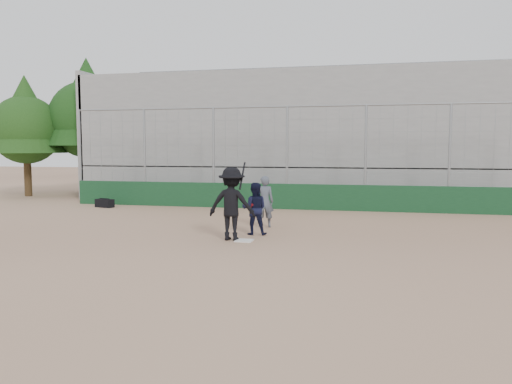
% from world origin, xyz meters
% --- Properties ---
extents(ground, '(90.00, 90.00, 0.00)m').
position_xyz_m(ground, '(0.00, 0.00, 0.00)').
color(ground, '#835E47').
rests_on(ground, ground).
extents(home_plate, '(0.44, 0.44, 0.02)m').
position_xyz_m(home_plate, '(0.00, 0.00, 0.01)').
color(home_plate, white).
rests_on(home_plate, ground).
extents(backstop, '(18.10, 0.25, 4.04)m').
position_xyz_m(backstop, '(0.00, 7.00, 0.96)').
color(backstop, '#11381D').
rests_on(backstop, ground).
extents(bleachers, '(20.25, 6.70, 6.98)m').
position_xyz_m(bleachers, '(0.00, 11.95, 2.92)').
color(bleachers, gray).
rests_on(bleachers, ground).
extents(tree_left, '(4.48, 4.48, 7.00)m').
position_xyz_m(tree_left, '(-11.00, 11.00, 4.39)').
color(tree_left, '#3D2816').
rests_on(tree_left, ground).
extents(tree_right, '(3.84, 3.84, 6.00)m').
position_xyz_m(tree_right, '(-13.50, 9.50, 3.76)').
color(tree_right, '#342413').
rests_on(tree_right, ground).
extents(batter_at_plate, '(1.23, 0.79, 2.03)m').
position_xyz_m(batter_at_plate, '(-0.36, 0.09, 0.95)').
color(batter_at_plate, black).
rests_on(batter_at_plate, ground).
extents(catcher_crouched, '(0.75, 0.61, 1.00)m').
position_xyz_m(catcher_crouched, '(0.05, 0.96, 0.50)').
color(catcher_crouched, black).
rests_on(catcher_crouched, ground).
extents(umpire, '(0.65, 0.52, 1.40)m').
position_xyz_m(umpire, '(0.05, 2.34, 0.70)').
color(umpire, '#4C5360').
rests_on(umpire, ground).
extents(equipment_bag, '(0.84, 0.55, 0.37)m').
position_xyz_m(equipment_bag, '(-7.30, 5.94, 0.17)').
color(equipment_bag, black).
rests_on(equipment_bag, ground).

